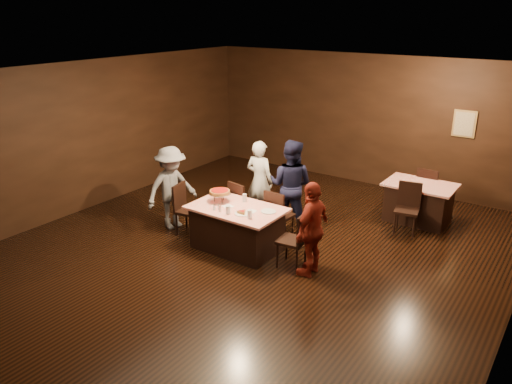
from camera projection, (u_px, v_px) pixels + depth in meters
room at (235, 136)px, 7.50m from camera, size 10.00×10.04×3.02m
main_table at (237, 228)px, 8.58m from camera, size 1.60×1.00×0.77m
back_table at (418, 202)px, 9.72m from camera, size 1.30×0.90×0.77m
chair_far_left at (244, 205)px, 9.34m from camera, size 0.49×0.49×0.95m
chair_far_right at (280, 215)px, 8.92m from camera, size 0.44×0.44×0.95m
chair_end_left at (189, 210)px, 9.14m from camera, size 0.50×0.50×0.95m
chair_end_right at (292, 239)px, 7.96m from camera, size 0.46×0.46×0.95m
chair_back_near at (407, 209)px, 9.15m from camera, size 0.49×0.49×0.95m
chair_back_far at (428, 189)px, 10.15m from camera, size 0.42×0.42×0.95m
diner_white_jacket at (260, 181)px, 9.67m from camera, size 0.59×0.40×1.60m
diner_navy_hoodie at (291, 185)px, 9.24m from camera, size 0.95×0.81×1.73m
diner_grey_knit at (172, 188)px, 9.30m from camera, size 0.84×1.14×1.59m
diner_red_shirt at (312, 229)px, 7.65m from camera, size 0.39×0.90×1.53m
pizza_stand at (220, 192)px, 8.64m from camera, size 0.38×0.38×0.22m
plate_with_slice at (242, 213)px, 8.17m from camera, size 0.25×0.25×0.06m
plate_empty at (269, 211)px, 8.27m from camera, size 0.25×0.25×0.01m
glass_front_left at (228, 210)px, 8.17m from camera, size 0.08×0.08×0.14m
glass_front_right at (250, 214)px, 7.99m from camera, size 0.08×0.08×0.14m
glass_back at (245, 198)px, 8.68m from camera, size 0.08×0.08×0.14m
condiments at (218, 208)px, 8.31m from camera, size 0.17×0.10×0.09m
napkin_center at (251, 211)px, 8.29m from camera, size 0.19×0.19×0.01m
napkin_left at (228, 206)px, 8.49m from camera, size 0.21×0.21×0.01m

